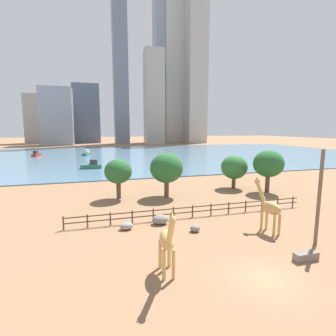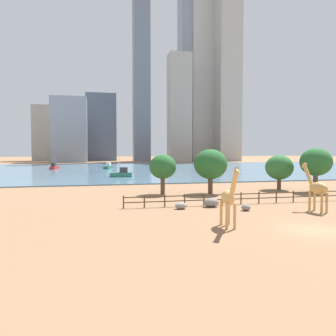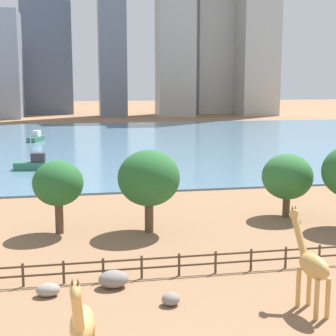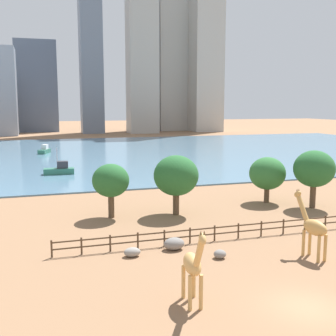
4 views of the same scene
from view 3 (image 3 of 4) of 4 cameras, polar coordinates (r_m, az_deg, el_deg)
name	(u,v)px [view 3 (image 3 of 4)]	position (r m, az deg, el deg)	size (l,w,h in m)	color
ground_plane	(104,141)	(95.83, -7.06, 3.00)	(400.00, 400.00, 0.00)	#8C6647
harbor_water	(106,142)	(92.85, -6.94, 2.85)	(180.00, 86.00, 0.20)	slate
giraffe_tall	(312,265)	(25.58, 15.62, -10.29)	(1.14, 3.44, 4.79)	tan
giraffe_companion	(82,327)	(19.16, -9.55, -16.99)	(1.08, 3.49, 4.79)	tan
boulder_near_fence	(48,290)	(27.63, -13.16, -13.01)	(1.23, 0.89, 0.66)	gray
boulder_by_pole	(114,279)	(28.09, -6.06, -12.14)	(1.60, 1.23, 0.92)	gray
boulder_small	(171,299)	(25.97, 0.31, -14.31)	(0.91, 0.83, 0.62)	gray
enclosure_fence	(181,263)	(29.44, 1.50, -10.44)	(26.12, 0.14, 1.30)	#4C3826
tree_left_large	(149,178)	(36.90, -2.14, -1.16)	(4.48, 4.48, 6.01)	brown
tree_center_broad	(287,177)	(42.22, 13.08, -0.96)	(4.07, 4.07, 5.15)	brown
tree_left_small	(58,184)	(37.39, -12.09, -1.72)	(3.60, 3.60, 5.31)	brown
boat_ferry	(36,138)	(95.48, -14.43, 3.26)	(2.96, 4.69, 1.94)	#337259
boat_tug	(35,164)	(64.84, -14.56, 0.45)	(4.74, 2.01, 4.17)	#337259
skyline_block_left	(47,59)	(181.11, -13.21, 11.69)	(16.33, 11.95, 36.70)	slate
skyline_tower_short	(175,26)	(162.77, 0.81, 15.43)	(11.23, 9.32, 54.97)	#ADA89E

